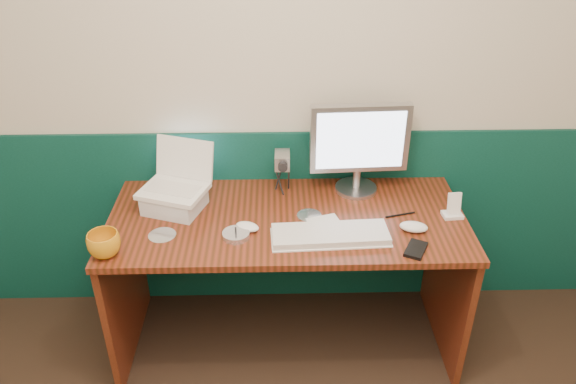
{
  "coord_description": "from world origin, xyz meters",
  "views": [
    {
      "loc": [
        0.01,
        -0.72,
        2.13
      ],
      "look_at": [
        0.05,
        1.23,
        0.97
      ],
      "focal_mm": 35.0,
      "sensor_mm": 36.0,
      "label": 1
    }
  ],
  "objects_px": {
    "desk": "(287,282)",
    "mug": "(104,244)",
    "laptop": "(171,170)",
    "keyboard": "(330,235)",
    "monitor": "(359,147)",
    "camcorder": "(282,173)"
  },
  "relations": [
    {
      "from": "desk",
      "to": "keyboard",
      "type": "height_order",
      "value": "keyboard"
    },
    {
      "from": "desk",
      "to": "laptop",
      "type": "distance_m",
      "value": 0.77
    },
    {
      "from": "camcorder",
      "to": "monitor",
      "type": "bearing_deg",
      "value": 1.22
    },
    {
      "from": "laptop",
      "to": "mug",
      "type": "distance_m",
      "value": 0.44
    },
    {
      "from": "mug",
      "to": "keyboard",
      "type": "bearing_deg",
      "value": 5.87
    },
    {
      "from": "keyboard",
      "to": "camcorder",
      "type": "xyz_separation_m",
      "value": [
        -0.2,
        0.4,
        0.08
      ]
    },
    {
      "from": "keyboard",
      "to": "mug",
      "type": "height_order",
      "value": "mug"
    },
    {
      "from": "keyboard",
      "to": "mug",
      "type": "bearing_deg",
      "value": -177.0
    },
    {
      "from": "desk",
      "to": "monitor",
      "type": "relative_size",
      "value": 3.5
    },
    {
      "from": "desk",
      "to": "camcorder",
      "type": "bearing_deg",
      "value": 94.24
    },
    {
      "from": "laptop",
      "to": "keyboard",
      "type": "height_order",
      "value": "laptop"
    },
    {
      "from": "mug",
      "to": "camcorder",
      "type": "height_order",
      "value": "camcorder"
    },
    {
      "from": "monitor",
      "to": "keyboard",
      "type": "bearing_deg",
      "value": -114.67
    },
    {
      "from": "mug",
      "to": "camcorder",
      "type": "bearing_deg",
      "value": 34.35
    },
    {
      "from": "desk",
      "to": "mug",
      "type": "xyz_separation_m",
      "value": [
        -0.74,
        -0.26,
        0.43
      ]
    },
    {
      "from": "monitor",
      "to": "keyboard",
      "type": "distance_m",
      "value": 0.48
    },
    {
      "from": "monitor",
      "to": "mug",
      "type": "xyz_separation_m",
      "value": [
        -1.08,
        -0.49,
        -0.18
      ]
    },
    {
      "from": "monitor",
      "to": "keyboard",
      "type": "height_order",
      "value": "monitor"
    },
    {
      "from": "monitor",
      "to": "camcorder",
      "type": "distance_m",
      "value": 0.38
    },
    {
      "from": "mug",
      "to": "camcorder",
      "type": "xyz_separation_m",
      "value": [
        0.72,
        0.49,
        0.05
      ]
    },
    {
      "from": "desk",
      "to": "laptop",
      "type": "bearing_deg",
      "value": 170.87
    },
    {
      "from": "keyboard",
      "to": "camcorder",
      "type": "distance_m",
      "value": 0.45
    }
  ]
}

